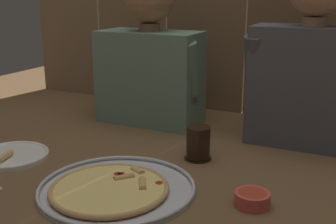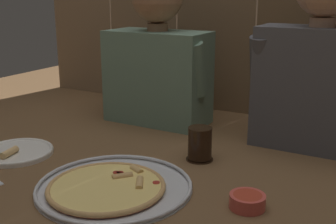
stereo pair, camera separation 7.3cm
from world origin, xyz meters
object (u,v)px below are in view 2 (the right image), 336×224
(pizza_tray, at_px, (112,186))
(dipping_bowl, at_px, (247,201))
(dinner_plate, at_px, (17,152))
(diner_right, at_px, (318,60))
(drinking_glass, at_px, (200,144))
(diner_left, at_px, (158,52))

(pizza_tray, xyz_separation_m, dipping_bowl, (0.35, 0.08, 0.01))
(dinner_plate, relative_size, dipping_bowl, 2.61)
(pizza_tray, distance_m, diner_right, 0.78)
(drinking_glass, bearing_deg, dipping_bowl, -43.76)
(dinner_plate, height_order, drinking_glass, drinking_glass)
(dipping_bowl, bearing_deg, dinner_plate, -177.92)
(drinking_glass, xyz_separation_m, diner_left, (-0.33, 0.29, 0.23))
(dipping_bowl, height_order, diner_right, diner_right)
(drinking_glass, xyz_separation_m, dipping_bowl, (0.24, -0.23, -0.03))
(drinking_glass, relative_size, diner_right, 0.17)
(dinner_plate, bearing_deg, diner_right, 33.65)
(pizza_tray, bearing_deg, diner_left, 109.21)
(diner_right, bearing_deg, drinking_glass, -133.96)
(dinner_plate, height_order, dipping_bowl, dipping_bowl)
(pizza_tray, xyz_separation_m, diner_left, (-0.21, 0.60, 0.27))
(dinner_plate, distance_m, drinking_glass, 0.60)
(drinking_glass, distance_m, diner_left, 0.50)
(dipping_bowl, xyz_separation_m, diner_left, (-0.56, 0.52, 0.26))
(dinner_plate, xyz_separation_m, diner_right, (0.82, 0.55, 0.29))
(dipping_bowl, xyz_separation_m, diner_right, (0.05, 0.52, 0.28))
(dipping_bowl, distance_m, diner_left, 0.81)
(pizza_tray, relative_size, dipping_bowl, 4.73)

